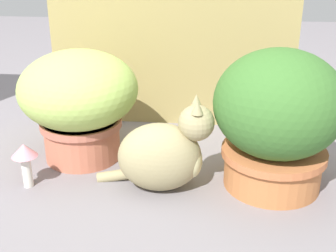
# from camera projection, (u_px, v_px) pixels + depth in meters

# --- Properties ---
(ground_plane) EXTENTS (6.00, 6.00, 0.00)m
(ground_plane) POSITION_uv_depth(u_px,v_px,m) (133.00, 180.00, 1.48)
(ground_plane) COLOR slate
(cardboard_backdrop) EXTENTS (0.99, 0.03, 0.89)m
(cardboard_backdrop) POSITION_uv_depth(u_px,v_px,m) (172.00, 17.00, 1.76)
(cardboard_backdrop) COLOR tan
(cardboard_backdrop) RESTS_ON ground
(grass_planter) EXTENTS (0.41, 0.41, 0.39)m
(grass_planter) POSITION_uv_depth(u_px,v_px,m) (79.00, 100.00, 1.55)
(grass_planter) COLOR #C36C50
(grass_planter) RESTS_ON ground
(leafy_planter) EXTENTS (0.39, 0.39, 0.44)m
(leafy_planter) POSITION_uv_depth(u_px,v_px,m) (277.00, 117.00, 1.36)
(leafy_planter) COLOR #BD713F
(leafy_planter) RESTS_ON ground
(cat) EXTENTS (0.38, 0.19, 0.32)m
(cat) POSITION_uv_depth(u_px,v_px,m) (165.00, 154.00, 1.39)
(cat) COLOR tan
(cat) RESTS_ON ground
(mushroom_ornament_pink) EXTENTS (0.08, 0.08, 0.15)m
(mushroom_ornament_pink) POSITION_uv_depth(u_px,v_px,m) (25.00, 156.00, 1.40)
(mushroom_ornament_pink) COLOR silver
(mushroom_ornament_pink) RESTS_ON ground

